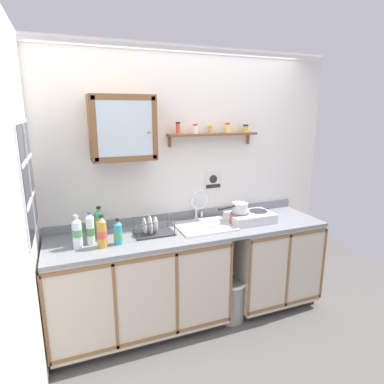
# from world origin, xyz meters

# --- Properties ---
(floor) EXTENTS (5.60, 5.60, 0.00)m
(floor) POSITION_xyz_m (0.00, 0.00, 0.00)
(floor) COLOR #565451
(floor) RESTS_ON ground
(back_wall) EXTENTS (3.20, 0.07, 2.56)m
(back_wall) POSITION_xyz_m (0.00, 0.59, 1.29)
(back_wall) COLOR silver
(back_wall) RESTS_ON ground
(side_wall_left) EXTENTS (0.05, 3.37, 2.56)m
(side_wall_left) POSITION_xyz_m (-1.33, -0.32, 1.28)
(side_wall_left) COLOR silver
(side_wall_left) RESTS_ON ground
(lower_cabinet_run) EXTENTS (1.54, 0.63, 0.89)m
(lower_cabinet_run) POSITION_xyz_m (-0.52, 0.26, 0.45)
(lower_cabinet_run) COLOR black
(lower_cabinet_run) RESTS_ON ground
(lower_cabinet_run_right) EXTENTS (0.88, 0.63, 0.89)m
(lower_cabinet_run_right) POSITION_xyz_m (0.85, 0.26, 0.45)
(lower_cabinet_run_right) COLOR black
(lower_cabinet_run_right) RESTS_ON ground
(countertop) EXTENTS (2.56, 0.65, 0.03)m
(countertop) POSITION_xyz_m (0.00, 0.26, 0.91)
(countertop) COLOR gray
(countertop) RESTS_ON lower_cabinet_run
(backsplash) EXTENTS (2.56, 0.02, 0.08)m
(backsplash) POSITION_xyz_m (0.00, 0.56, 0.96)
(backsplash) COLOR gray
(backsplash) RESTS_ON countertop
(sink) EXTENTS (0.52, 0.47, 0.46)m
(sink) POSITION_xyz_m (0.13, 0.30, 0.90)
(sink) COLOR silver
(sink) RESTS_ON countertop
(hot_plate_stove) EXTENTS (0.44, 0.30, 0.09)m
(hot_plate_stove) POSITION_xyz_m (0.60, 0.25, 0.97)
(hot_plate_stove) COLOR silver
(hot_plate_stove) RESTS_ON countertop
(saucepan) EXTENTS (0.34, 0.16, 0.10)m
(saucepan) POSITION_xyz_m (0.49, 0.27, 1.07)
(saucepan) COLOR silver
(saucepan) RESTS_ON hot_plate_stove
(bottle_soda_green_0) EXTENTS (0.08, 0.08, 0.27)m
(bottle_soda_green_0) POSITION_xyz_m (-0.81, 0.37, 1.05)
(bottle_soda_green_0) COLOR #4CB266
(bottle_soda_green_0) RESTS_ON countertop
(bottle_juice_amber_1) EXTENTS (0.08, 0.08, 0.27)m
(bottle_juice_amber_1) POSITION_xyz_m (-0.82, 0.14, 1.04)
(bottle_juice_amber_1) COLOR gold
(bottle_juice_amber_1) RESTS_ON countertop
(bottle_water_clear_2) EXTENTS (0.08, 0.08, 0.27)m
(bottle_water_clear_2) POSITION_xyz_m (-1.00, 0.20, 1.05)
(bottle_water_clear_2) COLOR silver
(bottle_water_clear_2) RESTS_ON countertop
(bottle_opaque_white_3) EXTENTS (0.07, 0.07, 0.27)m
(bottle_opaque_white_3) POSITION_xyz_m (-0.90, 0.25, 1.05)
(bottle_opaque_white_3) COLOR white
(bottle_opaque_white_3) RESTS_ON countertop
(bottle_detergent_teal_4) EXTENTS (0.07, 0.07, 0.22)m
(bottle_detergent_teal_4) POSITION_xyz_m (-0.69, 0.16, 1.02)
(bottle_detergent_teal_4) COLOR teal
(bottle_detergent_teal_4) RESTS_ON countertop
(dish_rack) EXTENTS (0.34, 0.23, 0.17)m
(dish_rack) POSITION_xyz_m (-0.37, 0.27, 0.96)
(dish_rack) COLOR #333338
(dish_rack) RESTS_ON countertop
(mug) EXTENTS (0.08, 0.11, 0.09)m
(mug) POSITION_xyz_m (0.41, 0.24, 0.97)
(mug) COLOR #B24C47
(mug) RESTS_ON countertop
(wall_cabinet) EXTENTS (0.54, 0.29, 0.54)m
(wall_cabinet) POSITION_xyz_m (-0.57, 0.44, 1.84)
(wall_cabinet) COLOR brown
(spice_shelf) EXTENTS (0.90, 0.14, 0.23)m
(spice_shelf) POSITION_xyz_m (0.30, 0.50, 1.77)
(spice_shelf) COLOR brown
(warning_sign) EXTENTS (0.19, 0.01, 0.21)m
(warning_sign) POSITION_xyz_m (0.34, 0.56, 1.28)
(warning_sign) COLOR silver
(window) EXTENTS (0.03, 0.71, 0.81)m
(window) POSITION_xyz_m (-1.30, 0.11, 1.52)
(window) COLOR #262D38
(trash_bin) EXTENTS (0.33, 0.33, 0.41)m
(trash_bin) POSITION_xyz_m (0.33, 0.13, 0.21)
(trash_bin) COLOR gray
(trash_bin) RESTS_ON ground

